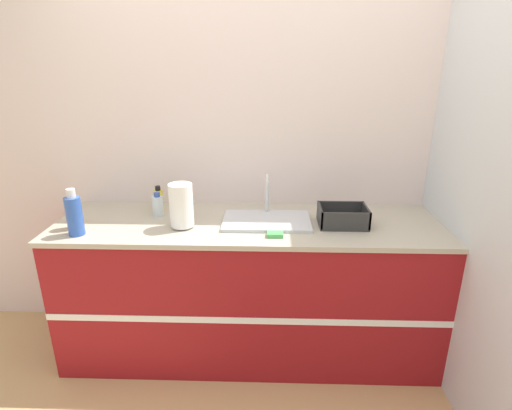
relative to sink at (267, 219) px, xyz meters
name	(u,v)px	position (x,y,z in m)	size (l,w,h in m)	color
ground_plane	(247,382)	(-0.11, -0.33, -0.94)	(12.00, 12.00, 0.00)	tan
wall_back	(251,148)	(-0.11, 0.37, 0.36)	(4.73, 0.06, 2.60)	silver
wall_right	(458,162)	(1.09, 0.00, 0.36)	(0.06, 2.68, 2.60)	silver
counter_cabinet	(250,287)	(-0.11, 0.00, -0.48)	(2.36, 0.70, 0.92)	maroon
sink	(267,219)	(0.00, 0.00, 0.00)	(0.53, 0.33, 0.27)	silver
paper_towel_roll	(181,206)	(-0.50, -0.10, 0.12)	(0.14, 0.14, 0.26)	#4C4C51
dish_rack	(343,218)	(0.45, -0.03, 0.02)	(0.28, 0.21, 0.11)	#2D2D2D
bottle_blue	(74,215)	(-1.07, -0.22, 0.10)	(0.09, 0.09, 0.27)	#2D56B7
bottle_clear	(158,205)	(-0.69, 0.09, 0.05)	(0.07, 0.07, 0.15)	silver
bottle_yellow	(159,199)	(-0.71, 0.20, 0.05)	(0.06, 0.06, 0.16)	yellow
bottle_amber	(74,213)	(-1.12, -0.13, 0.07)	(0.07, 0.07, 0.21)	#B26B19
sponge	(275,234)	(0.05, -0.21, -0.01)	(0.09, 0.06, 0.02)	#4CB259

